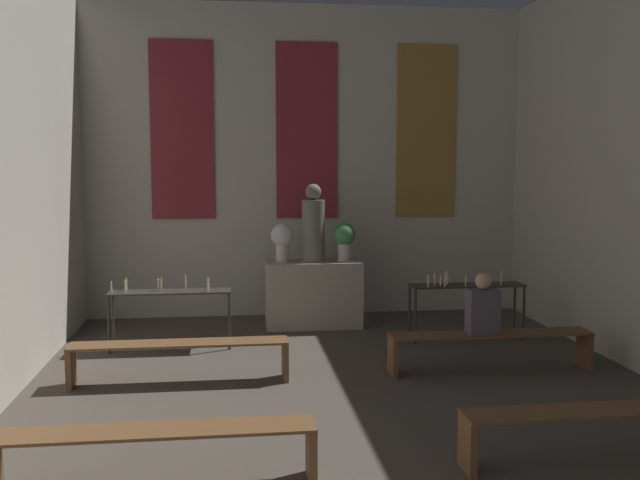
{
  "coord_description": "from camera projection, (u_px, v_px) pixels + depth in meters",
  "views": [
    {
      "loc": [
        -1.22,
        -1.08,
        2.43
      ],
      "look_at": [
        0.0,
        8.58,
        1.39
      ],
      "focal_mm": 40.0,
      "sensor_mm": 36.0,
      "label": 1
    }
  ],
  "objects": [
    {
      "name": "flower_vase_right",
      "position": [
        344.0,
        238.0,
        10.65
      ],
      "size": [
        0.35,
        0.35,
        0.57
      ],
      "color": "beige",
      "rests_on": "altar"
    },
    {
      "name": "candle_rack_right",
      "position": [
        466.0,
        291.0,
        9.88
      ],
      "size": [
        1.59,
        0.38,
        0.97
      ],
      "color": "#332D28",
      "rests_on": "ground_plane"
    },
    {
      "name": "pew_second_right",
      "position": [
        608.0,
        422.0,
        5.78
      ],
      "size": [
        2.41,
        0.36,
        0.46
      ],
      "color": "brown",
      "rests_on": "ground_plane"
    },
    {
      "name": "statue",
      "position": [
        313.0,
        226.0,
        10.57
      ],
      "size": [
        0.34,
        0.34,
        1.15
      ],
      "color": "slate",
      "rests_on": "altar"
    },
    {
      "name": "flower_vase_left",
      "position": [
        282.0,
        239.0,
        10.53
      ],
      "size": [
        0.35,
        0.35,
        0.57
      ],
      "color": "beige",
      "rests_on": "altar"
    },
    {
      "name": "pew_back_left",
      "position": [
        180.0,
        352.0,
        7.92
      ],
      "size": [
        2.41,
        0.36,
        0.46
      ],
      "color": "brown",
      "rests_on": "ground_plane"
    },
    {
      "name": "wall_back",
      "position": [
        306.0,
        160.0,
        11.42
      ],
      "size": [
        7.19,
        0.16,
        4.93
      ],
      "color": "beige",
      "rests_on": "ground_plane"
    },
    {
      "name": "pew_back_right",
      "position": [
        491.0,
        342.0,
        8.37
      ],
      "size": [
        2.41,
        0.36,
        0.46
      ],
      "color": "brown",
      "rests_on": "ground_plane"
    },
    {
      "name": "altar",
      "position": [
        313.0,
        294.0,
        10.68
      ],
      "size": [
        1.41,
        0.62,
        0.99
      ],
      "color": "#ADA38E",
      "rests_on": "ground_plane"
    },
    {
      "name": "pew_second_left",
      "position": [
        156.0,
        444.0,
        5.33
      ],
      "size": [
        2.41,
        0.36,
        0.46
      ],
      "color": "brown",
      "rests_on": "ground_plane"
    },
    {
      "name": "person_seated",
      "position": [
        483.0,
        307.0,
        8.31
      ],
      "size": [
        0.36,
        0.24,
        0.71
      ],
      "color": "#564C56",
      "rests_on": "pew_back_right"
    },
    {
      "name": "candle_rack_left",
      "position": [
        170.0,
        298.0,
        9.37
      ],
      "size": [
        1.59,
        0.38,
        0.96
      ],
      "color": "#332D28",
      "rests_on": "ground_plane"
    }
  ]
}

